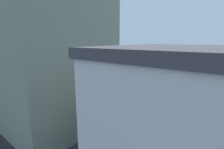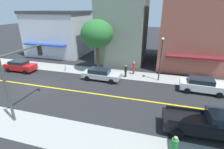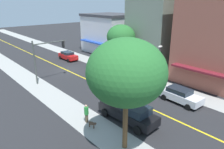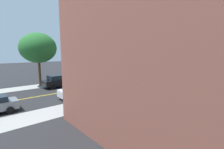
% 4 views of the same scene
% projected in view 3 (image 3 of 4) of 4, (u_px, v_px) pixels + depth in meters
% --- Properties ---
extents(ground_plane, '(140.00, 140.00, 0.00)m').
position_uv_depth(ground_plane, '(67.00, 70.00, 33.66)').
color(ground_plane, '#262628').
extents(sidewalk_left, '(3.09, 126.00, 0.01)m').
position_uv_depth(sidewalk_left, '(98.00, 63.00, 37.56)').
color(sidewalk_left, '#9E9E99').
rests_on(sidewalk_left, ground).
extents(sidewalk_right, '(3.09, 126.00, 0.01)m').
position_uv_depth(sidewalk_right, '(28.00, 79.00, 29.76)').
color(sidewalk_right, '#9E9E99').
rests_on(sidewalk_right, ground).
extents(road_centerline_stripe, '(0.20, 126.00, 0.00)m').
position_uv_depth(road_centerline_stripe, '(67.00, 70.00, 33.66)').
color(road_centerline_stripe, yellow).
rests_on(road_centerline_stripe, ground).
extents(pale_office_building, '(9.47, 10.63, 8.03)m').
position_uv_depth(pale_office_building, '(110.00, 33.00, 44.99)').
color(pale_office_building, silver).
rests_on(pale_office_building, ground).
extents(corner_shop_building, '(9.72, 7.72, 14.06)m').
position_uv_depth(corner_shop_building, '(160.00, 23.00, 35.00)').
color(corner_shop_building, gray).
rests_on(corner_shop_building, ground).
extents(street_tree_left_near, '(5.45, 5.45, 8.30)m').
position_uv_depth(street_tree_left_near, '(126.00, 72.00, 14.00)').
color(street_tree_left_near, brown).
rests_on(street_tree_left_near, ground).
extents(street_tree_right_corner, '(4.48, 4.48, 7.11)m').
position_uv_depth(street_tree_right_corner, '(121.00, 37.00, 32.93)').
color(street_tree_right_corner, brown).
rests_on(street_tree_right_corner, ground).
extents(fire_hydrant, '(0.44, 0.24, 0.87)m').
position_uv_depth(fire_hydrant, '(96.00, 63.00, 36.44)').
color(fire_hydrant, silver).
rests_on(fire_hydrant, ground).
extents(parking_meter, '(0.12, 0.18, 1.43)m').
position_uv_depth(parking_meter, '(117.00, 67.00, 32.43)').
color(parking_meter, '#4C4C51').
rests_on(parking_meter, ground).
extents(traffic_light_mast, '(4.75, 0.32, 5.78)m').
position_uv_depth(traffic_light_mast, '(45.00, 54.00, 27.83)').
color(traffic_light_mast, '#474C47').
rests_on(traffic_light_mast, ground).
extents(street_lamp, '(0.70, 0.36, 5.33)m').
position_uv_depth(street_lamp, '(159.00, 61.00, 26.37)').
color(street_lamp, '#38383D').
rests_on(street_lamp, ground).
extents(red_sedan_left_curb, '(2.00, 4.35, 1.54)m').
position_uv_depth(red_sedan_left_curb, '(68.00, 56.00, 39.46)').
color(red_sedan_left_curb, red).
rests_on(red_sedan_left_curb, ground).
extents(silver_sedan_left_curb, '(2.05, 4.80, 1.43)m').
position_uv_depth(silver_sedan_left_curb, '(111.00, 71.00, 31.07)').
color(silver_sedan_left_curb, '#B7BABF').
rests_on(silver_sedan_left_curb, ground).
extents(white_sedan_left_curb, '(2.21, 4.61, 1.58)m').
position_uv_depth(white_sedan_left_curb, '(180.00, 95.00, 22.79)').
color(white_sedan_left_curb, silver).
rests_on(white_sedan_left_curb, ground).
extents(black_pickup_truck, '(2.45, 5.98, 1.88)m').
position_uv_depth(black_pickup_truck, '(129.00, 113.00, 19.02)').
color(black_pickup_truck, black).
rests_on(black_pickup_truck, ground).
extents(pedestrian_black_shirt, '(0.32, 0.32, 1.63)m').
position_uv_depth(pedestrian_black_shirt, '(134.00, 72.00, 30.13)').
color(pedestrian_black_shirt, black).
rests_on(pedestrian_black_shirt, ground).
extents(pedestrian_red_shirt, '(0.35, 0.35, 1.78)m').
position_uv_depth(pedestrian_red_shirt, '(144.00, 71.00, 30.30)').
color(pedestrian_red_shirt, brown).
rests_on(pedestrian_red_shirt, ground).
extents(pedestrian_green_shirt, '(0.39, 0.39, 1.74)m').
position_uv_depth(pedestrian_green_shirt, '(86.00, 113.00, 18.98)').
color(pedestrian_green_shirt, brown).
rests_on(pedestrian_green_shirt, ground).
extents(small_dog, '(0.48, 0.83, 0.62)m').
position_uv_depth(small_dog, '(92.00, 124.00, 18.25)').
color(small_dog, '#4C3828').
rests_on(small_dog, ground).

